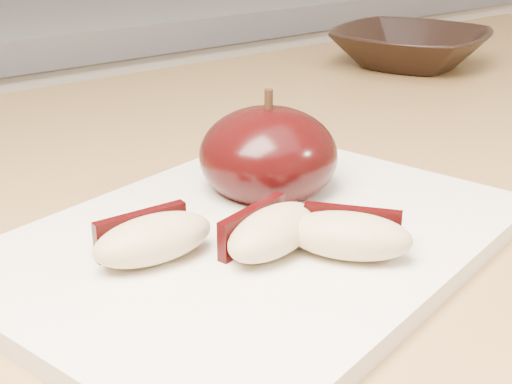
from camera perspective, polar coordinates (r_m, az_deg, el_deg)
back_cabinet at (r=1.32m, az=-19.59°, el=-6.87°), size 2.40×0.62×0.94m
cutting_board at (r=0.42m, az=-0.00°, el=-3.92°), size 0.35×0.29×0.01m
apple_half at (r=0.47m, az=0.99°, el=2.94°), size 0.12×0.12×0.08m
apple_wedge_a at (r=0.39m, az=-8.32°, el=-3.67°), size 0.07×0.04×0.02m
apple_wedge_b at (r=0.39m, az=1.20°, el=-3.13°), size 0.07×0.05×0.02m
apple_wedge_c at (r=0.39m, az=7.46°, el=-3.39°), size 0.07×0.07×0.02m
bowl at (r=0.90m, az=12.19°, el=11.22°), size 0.24×0.24×0.04m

